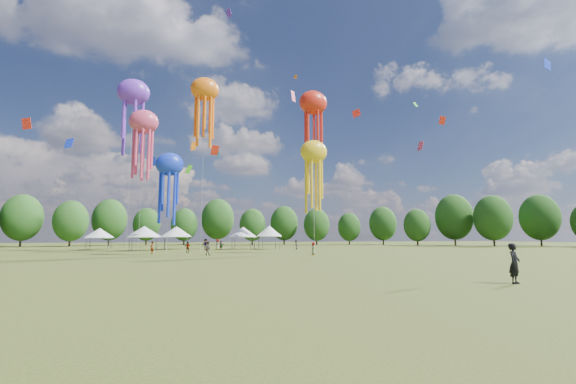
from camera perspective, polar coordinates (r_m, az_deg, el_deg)
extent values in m
plane|color=#384416|center=(17.99, 8.10, -13.65)|extent=(300.00, 300.00, 0.00)
imported|color=black|center=(21.78, 30.34, -9.05)|extent=(0.83, 0.72, 1.92)
imported|color=gray|center=(48.01, -11.73, -8.14)|extent=(1.01, 0.95, 1.65)
imported|color=gray|center=(68.06, -10.32, -7.60)|extent=(0.89, 1.05, 1.84)
imported|color=gray|center=(69.03, 1.17, -7.77)|extent=(0.94, 1.00, 1.63)
imported|color=gray|center=(67.61, -12.03, -7.55)|extent=(1.37, 1.05, 1.88)
imported|color=gray|center=(55.47, -14.55, -7.89)|extent=(0.95, 0.50, 1.56)
imported|color=gray|center=(68.81, -9.81, -7.71)|extent=(1.52, 1.02, 1.57)
imported|color=gray|center=(53.57, -19.38, -7.73)|extent=(0.60, 0.71, 1.66)
imported|color=gray|center=(48.80, 3.75, -8.29)|extent=(0.54, 0.79, 1.56)
cylinder|color=#47474C|center=(74.61, -27.57, -6.82)|extent=(0.08, 0.08, 1.97)
cylinder|color=#47474C|center=(77.98, -27.08, -6.80)|extent=(0.08, 0.08, 1.97)
cylinder|color=#47474C|center=(74.03, -24.95, -6.96)|extent=(0.08, 0.08, 1.97)
cylinder|color=#47474C|center=(77.42, -24.57, -6.93)|extent=(0.08, 0.08, 1.97)
cube|color=white|center=(75.98, -26.00, -6.10)|extent=(3.83, 3.83, 0.10)
cone|color=white|center=(75.99, -25.97, -5.43)|extent=(4.98, 4.98, 1.69)
cylinder|color=#47474C|center=(65.75, -22.30, -7.15)|extent=(0.08, 0.08, 2.09)
cylinder|color=#47474C|center=(69.65, -21.96, -7.10)|extent=(0.08, 0.08, 2.09)
cylinder|color=#47474C|center=(65.47, -18.86, -7.29)|extent=(0.08, 0.08, 2.09)
cylinder|color=#47474C|center=(69.39, -18.72, -7.23)|extent=(0.08, 0.08, 2.09)
cube|color=white|center=(67.53, -20.42, -6.27)|extent=(4.32, 4.32, 0.10)
cone|color=white|center=(67.53, -20.39, -5.46)|extent=(5.62, 5.62, 1.79)
cylinder|color=#47474C|center=(70.67, -17.70, -7.23)|extent=(0.08, 0.08, 2.15)
cylinder|color=#47474C|center=(74.53, -17.64, -7.18)|extent=(0.08, 0.08, 2.15)
cylinder|color=#47474C|center=(70.69, -14.55, -7.33)|extent=(0.08, 0.08, 2.15)
cylinder|color=#47474C|center=(74.55, -14.65, -7.28)|extent=(0.08, 0.08, 2.15)
cube|color=white|center=(72.58, -16.11, -6.37)|extent=(4.26, 4.26, 0.10)
cone|color=white|center=(72.58, -16.08, -5.61)|extent=(5.54, 5.54, 1.84)
cylinder|color=#47474C|center=(69.26, -7.82, -7.51)|extent=(0.08, 0.08, 2.11)
cylinder|color=#47474C|center=(72.72, -8.23, -7.46)|extent=(0.08, 0.08, 2.11)
cylinder|color=#47474C|center=(69.87, -4.97, -7.54)|extent=(0.08, 0.08, 2.11)
cylinder|color=#47474C|center=(73.29, -5.51, -7.49)|extent=(0.08, 0.08, 2.11)
cube|color=white|center=(71.25, -6.62, -6.61)|extent=(3.89, 3.89, 0.10)
cone|color=white|center=(71.26, -6.61, -5.85)|extent=(5.06, 5.06, 1.81)
cylinder|color=#47474C|center=(69.17, -3.77, -7.51)|extent=(0.08, 0.08, 2.24)
cylinder|color=#47474C|center=(72.29, -4.33, -7.46)|extent=(0.08, 0.08, 2.24)
cylinder|color=#47474C|center=(69.93, -1.19, -7.51)|extent=(0.08, 0.08, 2.24)
cylinder|color=#47474C|center=(73.03, -1.85, -7.47)|extent=(0.08, 0.08, 2.24)
cube|color=white|center=(71.08, -2.78, -6.55)|extent=(3.60, 3.60, 0.10)
cone|color=white|center=(71.08, -2.77, -5.73)|extent=(4.68, 4.68, 1.92)
ellipsoid|color=#DA4066|center=(59.23, -20.43, 9.66)|extent=(3.99, 2.79, 3.39)
cylinder|color=beige|center=(57.41, -20.80, 0.80)|extent=(0.03, 0.03, 18.40)
ellipsoid|color=orange|center=(62.26, -12.13, 14.53)|extent=(4.27, 2.99, 3.63)
cylinder|color=beige|center=(58.99, -12.42, 3.34)|extent=(0.03, 0.03, 24.52)
ellipsoid|color=yellow|center=(53.17, 3.80, 5.93)|extent=(3.75, 2.63, 3.19)
cylinder|color=beige|center=(52.12, 3.85, -1.47)|extent=(0.03, 0.03, 13.75)
ellipsoid|color=#702FD1|center=(66.94, -21.76, 13.47)|extent=(4.87, 3.41, 4.14)
cylinder|color=beige|center=(63.87, -22.23, 3.00)|extent=(0.03, 0.03, 24.67)
ellipsoid|color=#1834DA|center=(50.40, -17.01, 3.90)|extent=(3.40, 2.38, 2.89)
cylinder|color=beige|center=(49.72, -17.23, -2.44)|extent=(0.03, 0.03, 11.17)
ellipsoid|color=red|center=(68.77, 3.72, 12.97)|extent=(4.93, 3.45, 4.19)
cylinder|color=beige|center=(65.63, 3.80, 2.52)|extent=(0.03, 0.03, 25.24)
cube|color=#702FD1|center=(52.13, -8.71, 24.57)|extent=(0.77, 0.73, 1.13)
cube|color=red|center=(88.57, -10.69, 6.06)|extent=(1.91, 1.36, 2.04)
cube|color=orange|center=(85.75, 1.11, 16.56)|extent=(0.58, 0.49, 0.81)
cube|color=green|center=(64.84, -14.38, 3.26)|extent=(1.26, 1.34, 1.31)
cube|color=#1834DA|center=(52.22, 33.83, 15.30)|extent=(1.43, 0.39, 1.63)
cube|color=red|center=(65.88, 21.74, 9.75)|extent=(1.10, 0.46, 1.37)
cube|color=#1834DA|center=(89.06, -19.33, 4.27)|extent=(1.43, 0.77, 2.02)
cube|color=#DA4066|center=(74.26, 0.77, 13.89)|extent=(1.34, 1.26, 2.18)
cube|color=red|center=(81.20, 10.02, 11.35)|extent=(1.34, 2.03, 2.21)
cube|color=yellow|center=(92.72, 5.22, 5.83)|extent=(1.09, 0.82, 1.52)
cube|color=green|center=(68.92, 18.23, 12.11)|extent=(0.95, 0.52, 0.96)
cube|color=#1834DA|center=(80.29, -29.50, 6.27)|extent=(1.60, 1.68, 2.18)
cube|color=#18ACD1|center=(72.51, -10.21, 5.36)|extent=(0.37, 1.03, 1.30)
cube|color=#DA4066|center=(61.20, 18.89, 6.43)|extent=(0.44, 1.19, 1.46)
cube|color=red|center=(55.28, -34.04, 8.33)|extent=(1.18, 0.38, 1.45)
cube|color=orange|center=(79.92, -13.73, 6.58)|extent=(1.05, 1.70, 1.93)
cylinder|color=#38281C|center=(107.09, -34.66, -5.72)|extent=(0.44, 0.44, 3.41)
ellipsoid|color=#224918|center=(107.18, -34.48, -3.10)|extent=(8.53, 8.53, 10.66)
cylinder|color=#38281C|center=(103.94, -29.43, -6.14)|extent=(0.44, 0.44, 3.07)
ellipsoid|color=#224918|center=(104.00, -29.30, -3.72)|extent=(7.66, 7.66, 9.58)
cylinder|color=#38281C|center=(110.80, -24.87, -6.26)|extent=(0.44, 0.44, 3.43)
ellipsoid|color=#224918|center=(110.88, -24.74, -3.71)|extent=(8.58, 8.58, 10.73)
cylinder|color=#38281C|center=(115.47, -20.14, -6.58)|extent=(0.44, 0.44, 2.95)
ellipsoid|color=#224918|center=(115.52, -20.06, -4.48)|extent=(7.37, 7.37, 9.21)
cylinder|color=#38281C|center=(111.37, -15.06, -6.78)|extent=(0.44, 0.44, 2.89)
ellipsoid|color=#224918|center=(111.41, -15.00, -4.64)|extent=(7.23, 7.23, 9.04)
cylinder|color=#38281C|center=(116.41, -10.35, -6.65)|extent=(0.44, 0.44, 3.84)
ellipsoid|color=#224918|center=(116.52, -10.29, -3.94)|extent=(9.60, 9.60, 11.99)
cylinder|color=#38281C|center=(106.71, -5.26, -7.01)|extent=(0.44, 0.44, 2.84)
ellipsoid|color=#224918|center=(106.75, -5.24, -4.82)|extent=(7.11, 7.11, 8.89)
cylinder|color=#38281C|center=(111.49, -0.57, -6.94)|extent=(0.44, 0.44, 3.16)
ellipsoid|color=#224918|center=(111.56, -0.57, -4.60)|extent=(7.91, 7.91, 9.88)
cylinder|color=#38281C|center=(108.45, 4.24, -7.00)|extent=(0.44, 0.44, 2.88)
ellipsoid|color=#224918|center=(108.50, 4.23, -4.81)|extent=(7.21, 7.21, 9.01)
cylinder|color=#38281C|center=(114.46, 9.02, -6.98)|extent=(0.44, 0.44, 2.63)
ellipsoid|color=#224918|center=(114.50, 8.98, -5.09)|extent=(6.57, 6.57, 8.22)
cylinder|color=#38281C|center=(115.53, 13.83, -6.74)|extent=(0.44, 0.44, 3.13)
ellipsoid|color=#224918|center=(115.59, 13.77, -4.52)|extent=(7.81, 7.81, 9.77)
cylinder|color=#38281C|center=(107.13, 18.51, -6.73)|extent=(0.44, 0.44, 2.72)
ellipsoid|color=#224918|center=(107.17, 18.43, -4.64)|extent=(6.80, 6.80, 8.50)
cylinder|color=#38281C|center=(110.45, 23.36, -6.23)|extent=(0.44, 0.44, 3.81)
ellipsoid|color=#224918|center=(110.57, 23.23, -3.40)|extent=(9.52, 9.52, 11.90)
cylinder|color=#38281C|center=(106.06, 28.03, -6.09)|extent=(0.44, 0.44, 3.51)
ellipsoid|color=#224918|center=(106.15, 27.88, -3.37)|extent=(8.78, 8.78, 10.97)
cylinder|color=#38281C|center=(114.35, 33.20, -5.74)|extent=(0.44, 0.44, 3.64)
ellipsoid|color=#224918|center=(114.45, 33.03, -3.12)|extent=(9.10, 9.10, 11.37)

